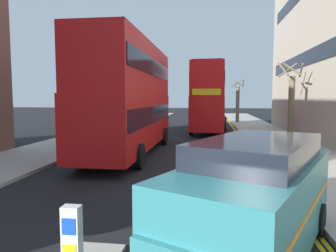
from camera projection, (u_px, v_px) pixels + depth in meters
sidewalk_right at (295, 152)px, 16.23m from camera, size 4.00×80.00×0.14m
sidewalk_left at (60, 147)px, 17.99m from camera, size 4.00×80.00×0.14m
kerb_line_outer at (259, 160)px, 14.55m from camera, size 0.10×56.00×0.01m
kerb_line_inner at (256, 160)px, 14.57m from camera, size 0.10×56.00×0.01m
keep_left_bollard at (72, 244)px, 4.85m from camera, size 0.36×0.28×1.11m
double_decker_bus_away at (130, 95)px, 15.85m from camera, size 2.84×10.82×5.64m
double_decker_bus_oncoming at (210, 96)px, 26.93m from camera, size 3.16×10.90×5.64m
taxi_minivan at (253, 198)px, 5.64m from camera, size 3.74×5.15×2.12m
pedestrian_far at (291, 123)px, 23.40m from camera, size 0.34×0.22×1.62m
street_tree_near at (238, 102)px, 35.20m from camera, size 1.30×1.29×4.84m
street_tree_mid at (291, 104)px, 19.93m from camera, size 1.48×1.65×5.05m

